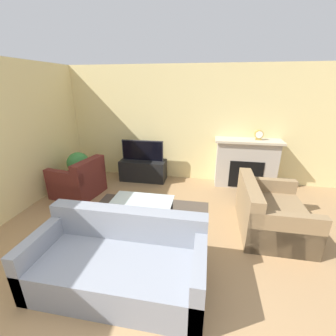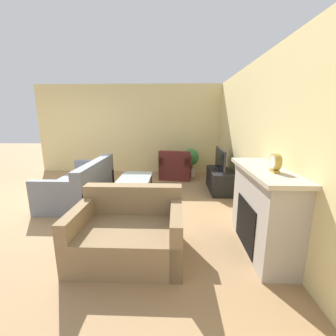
{
  "view_description": "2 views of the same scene",
  "coord_description": "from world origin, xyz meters",
  "px_view_note": "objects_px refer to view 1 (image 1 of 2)",
  "views": [
    {
      "loc": [
        0.8,
        -1.15,
        2.27
      ],
      "look_at": [
        0.13,
        2.52,
        0.87
      ],
      "focal_mm": 24.0,
      "sensor_mm": 36.0,
      "label": 1
    },
    {
      "loc": [
        4.45,
        2.85,
        1.75
      ],
      "look_at": [
        0.27,
        2.7,
        0.78
      ],
      "focal_mm": 24.0,
      "sensor_mm": 36.0,
      "label": 2
    }
  ],
  "objects_px": {
    "tv": "(143,151)",
    "couch_loveseat": "(269,214)",
    "armchair_by_window": "(79,182)",
    "coffee_table": "(141,204)",
    "potted_plant": "(79,166)",
    "couch_sectional": "(120,263)",
    "mantel_clock": "(259,135)"
  },
  "relations": [
    {
      "from": "tv",
      "to": "potted_plant",
      "type": "bearing_deg",
      "value": -155.85
    },
    {
      "from": "tv",
      "to": "armchair_by_window",
      "type": "bearing_deg",
      "value": -137.69
    },
    {
      "from": "coffee_table",
      "to": "potted_plant",
      "type": "xyz_separation_m",
      "value": [
        -1.89,
        1.31,
        0.08
      ]
    },
    {
      "from": "couch_sectional",
      "to": "mantel_clock",
      "type": "xyz_separation_m",
      "value": [
        2.03,
        3.18,
        0.94
      ]
    },
    {
      "from": "coffee_table",
      "to": "mantel_clock",
      "type": "height_order",
      "value": "mantel_clock"
    },
    {
      "from": "couch_loveseat",
      "to": "armchair_by_window",
      "type": "distance_m",
      "value": 3.79
    },
    {
      "from": "tv",
      "to": "coffee_table",
      "type": "height_order",
      "value": "tv"
    },
    {
      "from": "tv",
      "to": "couch_loveseat",
      "type": "distance_m",
      "value": 3.11
    },
    {
      "from": "coffee_table",
      "to": "mantel_clock",
      "type": "relative_size",
      "value": 4.68
    },
    {
      "from": "potted_plant",
      "to": "mantel_clock",
      "type": "relative_size",
      "value": 3.75
    },
    {
      "from": "tv",
      "to": "couch_sectional",
      "type": "distance_m",
      "value": 3.17
    },
    {
      "from": "tv",
      "to": "mantel_clock",
      "type": "height_order",
      "value": "mantel_clock"
    },
    {
      "from": "tv",
      "to": "mantel_clock",
      "type": "relative_size",
      "value": 4.67
    },
    {
      "from": "armchair_by_window",
      "to": "couch_loveseat",
      "type": "bearing_deg",
      "value": 90.23
    },
    {
      "from": "couch_sectional",
      "to": "coffee_table",
      "type": "bearing_deg",
      "value": 94.12
    },
    {
      "from": "couch_loveseat",
      "to": "coffee_table",
      "type": "height_order",
      "value": "couch_loveseat"
    },
    {
      "from": "potted_plant",
      "to": "coffee_table",
      "type": "bearing_deg",
      "value": -34.78
    },
    {
      "from": "couch_sectional",
      "to": "coffee_table",
      "type": "xyz_separation_m",
      "value": [
        -0.08,
        1.15,
        0.13
      ]
    },
    {
      "from": "potted_plant",
      "to": "tv",
      "type": "bearing_deg",
      "value": 24.15
    },
    {
      "from": "tv",
      "to": "coffee_table",
      "type": "xyz_separation_m",
      "value": [
        0.53,
        -1.92,
        -0.35
      ]
    },
    {
      "from": "armchair_by_window",
      "to": "coffee_table",
      "type": "bearing_deg",
      "value": 71.03
    },
    {
      "from": "couch_loveseat",
      "to": "armchair_by_window",
      "type": "relative_size",
      "value": 1.35
    },
    {
      "from": "couch_sectional",
      "to": "armchair_by_window",
      "type": "height_order",
      "value": "same"
    },
    {
      "from": "couch_loveseat",
      "to": "mantel_clock",
      "type": "distance_m",
      "value": 1.97
    },
    {
      "from": "armchair_by_window",
      "to": "potted_plant",
      "type": "bearing_deg",
      "value": -141.76
    },
    {
      "from": "armchair_by_window",
      "to": "potted_plant",
      "type": "xyz_separation_m",
      "value": [
        -0.23,
        0.42,
        0.2
      ]
    },
    {
      "from": "armchair_by_window",
      "to": "tv",
      "type": "bearing_deg",
      "value": 141.65
    },
    {
      "from": "coffee_table",
      "to": "potted_plant",
      "type": "height_order",
      "value": "potted_plant"
    },
    {
      "from": "tv",
      "to": "potted_plant",
      "type": "distance_m",
      "value": 1.52
    },
    {
      "from": "couch_loveseat",
      "to": "couch_sectional",
      "type": "bearing_deg",
      "value": 125.97
    },
    {
      "from": "mantel_clock",
      "to": "armchair_by_window",
      "type": "bearing_deg",
      "value": -163.24
    },
    {
      "from": "couch_sectional",
      "to": "coffee_table",
      "type": "height_order",
      "value": "couch_sectional"
    }
  ]
}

